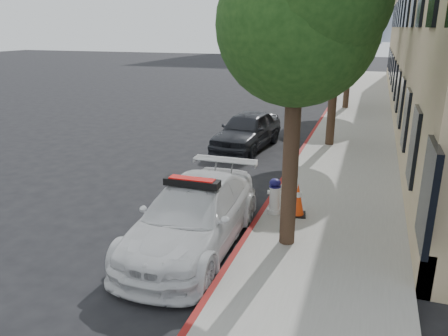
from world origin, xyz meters
TOP-DOWN VIEW (x-y plane):
  - ground at (0.00, 0.00)m, footprint 120.00×120.00m
  - sidewalk at (3.60, 10.00)m, footprint 3.20×50.00m
  - curb_strip at (2.06, 10.00)m, footprint 0.12×50.00m
  - tree_near at (2.93, -2.01)m, footprint 2.92×2.82m
  - tree_mid at (2.93, 5.99)m, footprint 2.77×2.64m
  - tree_far at (2.93, 13.99)m, footprint 3.10×3.00m
  - police_car at (1.10, -2.49)m, footprint 1.88×4.49m
  - parked_car_mid at (0.06, 5.04)m, footprint 1.96×4.05m
  - parked_car_far at (0.21, 18.26)m, footprint 1.62×4.05m
  - fire_hydrant at (2.35, -0.68)m, footprint 0.35×0.32m
  - traffic_cone at (2.87, -0.64)m, footprint 0.45×0.45m

SIDE VIEW (x-z plane):
  - ground at x=0.00m, z-range 0.00..0.00m
  - sidewalk at x=3.60m, z-range 0.00..0.15m
  - curb_strip at x=2.06m, z-range 0.00..0.15m
  - traffic_cone at x=2.87m, z-range 0.15..0.89m
  - fire_hydrant at x=2.35m, z-range 0.14..0.96m
  - police_car at x=1.10m, z-range -0.07..1.37m
  - parked_car_far at x=0.21m, z-range 0.00..1.31m
  - parked_car_mid at x=0.06m, z-range 0.00..1.33m
  - tree_mid at x=2.93m, z-range 1.45..6.88m
  - tree_near at x=2.93m, z-range 1.46..7.08m
  - tree_far at x=2.93m, z-range 1.48..7.29m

